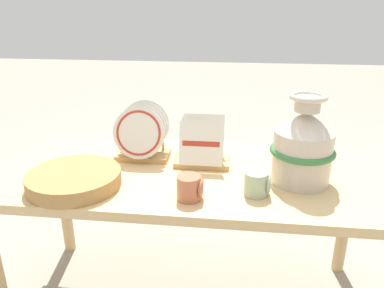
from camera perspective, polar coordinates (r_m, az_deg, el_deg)
The scene contains 7 objects.
display_table at distance 1.49m, azimuth -0.00°, elevation -6.60°, with size 1.50×0.68×0.64m.
ceramic_vase at distance 1.38m, azimuth 16.56°, elevation -0.21°, with size 0.23×0.23×0.33m.
dish_rack_round_plates at distance 1.55m, azimuth -7.66°, elevation 1.08°, with size 0.22×0.17×0.23m.
dish_rack_square_plates at distance 1.49m, azimuth 1.56°, elevation -0.97°, with size 0.22×0.16×0.19m.
wicker_charger_stack at distance 1.39m, azimuth -17.50°, elevation -5.14°, with size 0.33×0.33×0.05m.
mug_terracotta_glaze at distance 1.24m, azimuth -0.30°, elevation -6.68°, with size 0.09×0.08×0.08m.
mug_sage_glaze at distance 1.28m, azimuth 9.91°, elevation -5.96°, with size 0.09×0.08×0.08m.
Camera 1 is at (0.16, -1.31, 1.25)m, focal length 35.00 mm.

